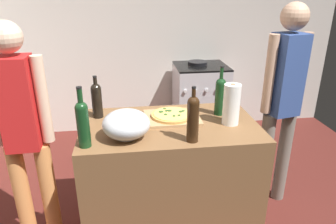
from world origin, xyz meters
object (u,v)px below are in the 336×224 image
at_px(pizza, 172,115).
at_px(person_in_red, 283,97).
at_px(wine_bottle_dark, 193,117).
at_px(stove, 200,101).
at_px(wine_bottle_clear, 97,99).
at_px(person_in_stripes, 23,130).
at_px(mixing_bowl, 126,124).
at_px(wine_bottle_green, 83,122).
at_px(wine_bottle_amber, 220,95).
at_px(paper_towel_roll, 231,104).

height_order(pizza, person_in_red, person_in_red).
xyz_separation_m(wine_bottle_dark, stove, (0.50, 1.85, -0.59)).
bearing_deg(stove, wine_bottle_clear, -128.89).
xyz_separation_m(person_in_stripes, person_in_red, (1.90, 0.24, 0.06)).
height_order(mixing_bowl, stove, mixing_bowl).
height_order(wine_bottle_dark, wine_bottle_green, wine_bottle_green).
distance_m(mixing_bowl, wine_bottle_amber, 0.76).
height_order(wine_bottle_amber, person_in_red, person_in_red).
distance_m(pizza, person_in_red, 0.91).
xyz_separation_m(wine_bottle_clear, person_in_red, (1.44, 0.01, -0.05)).
bearing_deg(paper_towel_roll, wine_bottle_dark, -144.57).
bearing_deg(wine_bottle_clear, mixing_bowl, -60.69).
xyz_separation_m(mixing_bowl, wine_bottle_dark, (0.41, -0.10, 0.07)).
bearing_deg(person_in_red, stove, 103.76).
distance_m(pizza, wine_bottle_clear, 0.56).
xyz_separation_m(pizza, stove, (0.57, 1.48, -0.46)).
bearing_deg(wine_bottle_clear, wine_bottle_green, -95.56).
xyz_separation_m(pizza, wine_bottle_clear, (-0.54, 0.11, 0.11)).
bearing_deg(person_in_red, wine_bottle_amber, -172.24).
distance_m(paper_towel_roll, person_in_red, 0.57).
relative_size(pizza, mixing_bowl, 1.00).
bearing_deg(person_in_stripes, person_in_red, 7.08).
distance_m(wine_bottle_dark, wine_bottle_amber, 0.50).
relative_size(mixing_bowl, person_in_stripes, 0.19).
distance_m(wine_bottle_amber, stove, 1.57).
bearing_deg(wine_bottle_amber, wine_bottle_clear, 175.71).
height_order(wine_bottle_green, person_in_red, person_in_red).
bearing_deg(wine_bottle_dark, mixing_bowl, 165.84).
height_order(mixing_bowl, person_in_red, person_in_red).
relative_size(pizza, person_in_stripes, 0.19).
xyz_separation_m(pizza, wine_bottle_amber, (0.37, 0.04, 0.13)).
bearing_deg(person_in_stripes, wine_bottle_amber, 6.81).
xyz_separation_m(wine_bottle_green, person_in_red, (1.49, 0.46, -0.07)).
distance_m(paper_towel_roll, wine_bottle_clear, 0.96).
bearing_deg(wine_bottle_dark, paper_towel_roll, 35.43).
distance_m(pizza, stove, 1.65).
distance_m(wine_bottle_amber, person_in_red, 0.55).
bearing_deg(pizza, wine_bottle_clear, 168.66).
height_order(wine_bottle_clear, stove, wine_bottle_clear).
relative_size(pizza, person_in_red, 0.18).
bearing_deg(wine_bottle_clear, wine_bottle_amber, -4.29).
xyz_separation_m(paper_towel_roll, wine_bottle_dark, (-0.32, -0.23, 0.02)).
xyz_separation_m(wine_bottle_green, stove, (1.15, 1.83, -0.59)).
xyz_separation_m(paper_towel_roll, person_in_stripes, (-1.39, 0.01, -0.11)).
distance_m(paper_towel_roll, wine_bottle_amber, 0.18).
bearing_deg(stove, person_in_stripes, -134.36).
distance_m(pizza, wine_bottle_amber, 0.39).
xyz_separation_m(wine_bottle_dark, wine_bottle_clear, (-0.61, 0.47, -0.02)).
relative_size(wine_bottle_amber, wine_bottle_green, 0.99).
distance_m(mixing_bowl, paper_towel_roll, 0.74).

